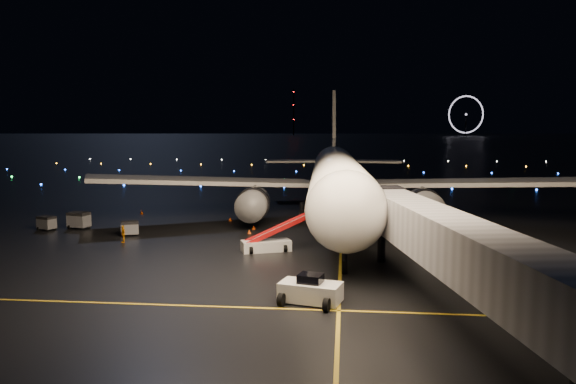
% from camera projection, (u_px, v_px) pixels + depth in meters
% --- Properties ---
extents(ground, '(2000.00, 2000.00, 0.00)m').
position_uv_depth(ground, '(325.00, 146.00, 343.18)').
color(ground, black).
rests_on(ground, ground).
extents(lane_centre, '(0.25, 80.00, 0.02)m').
position_uv_depth(lane_centre, '(342.00, 235.00, 60.33)').
color(lane_centre, gold).
rests_on(lane_centre, ground).
extents(lane_cross, '(60.00, 0.25, 0.02)m').
position_uv_depth(lane_cross, '(83.00, 302.00, 37.34)').
color(lane_cross, gold).
rests_on(lane_cross, ground).
extents(airliner, '(64.56, 61.57, 17.64)m').
position_uv_depth(airliner, '(337.00, 149.00, 70.45)').
color(airliner, white).
rests_on(airliner, ground).
extents(pushback_tug, '(4.43, 3.05, 1.92)m').
position_uv_depth(pushback_tug, '(310.00, 288.00, 37.25)').
color(pushback_tug, silver).
rests_on(pushback_tug, ground).
extents(belt_loader, '(6.92, 4.09, 3.25)m').
position_uv_depth(belt_loader, '(266.00, 234.00, 52.59)').
color(belt_loader, silver).
rests_on(belt_loader, ground).
extents(crew_c, '(0.99, 1.08, 1.77)m').
position_uv_depth(crew_c, '(123.00, 234.00, 56.56)').
color(crew_c, orange).
rests_on(crew_c, ground).
extents(safety_cone_0, '(0.45, 0.45, 0.47)m').
position_uv_depth(safety_cone_0, '(249.00, 231.00, 61.39)').
color(safety_cone_0, '#EF4A0A').
rests_on(safety_cone_0, ground).
extents(safety_cone_1, '(0.48, 0.48, 0.50)m').
position_uv_depth(safety_cone_1, '(230.00, 219.00, 69.83)').
color(safety_cone_1, '#EF4A0A').
rests_on(safety_cone_1, ground).
extents(safety_cone_2, '(0.61, 0.61, 0.53)m').
position_uv_depth(safety_cone_2, '(254.00, 227.00, 63.93)').
color(safety_cone_2, '#EF4A0A').
rests_on(safety_cone_2, ground).
extents(safety_cone_3, '(0.53, 0.53, 0.54)m').
position_uv_depth(safety_cone_3, '(142.00, 212.00, 75.09)').
color(safety_cone_3, '#EF4A0A').
rests_on(safety_cone_3, ground).
extents(ferris_wheel, '(49.33, 16.80, 52.00)m').
position_uv_depth(ferris_wheel, '(466.00, 116.00, 738.05)').
color(ferris_wheel, black).
rests_on(ferris_wheel, ground).
extents(radio_mast, '(1.80, 1.80, 64.00)m').
position_uv_depth(radio_mast, '(294.00, 112.00, 780.35)').
color(radio_mast, black).
rests_on(radio_mast, ground).
extents(taxiway_lights, '(164.00, 92.00, 0.36)m').
position_uv_depth(taxiway_lights, '(299.00, 170.00, 151.45)').
color(taxiway_lights, black).
rests_on(taxiway_lights, ground).
extents(baggage_cart_0, '(2.16, 1.88, 1.54)m').
position_uv_depth(baggage_cart_0, '(130.00, 228.00, 60.30)').
color(baggage_cart_0, gray).
rests_on(baggage_cart_0, ground).
extents(baggage_cart_1, '(2.51, 2.00, 1.89)m').
position_uv_depth(baggage_cart_1, '(79.00, 220.00, 64.39)').
color(baggage_cart_1, gray).
rests_on(baggage_cart_1, ground).
extents(baggage_cart_2, '(2.19, 1.87, 1.57)m').
position_uv_depth(baggage_cart_2, '(47.00, 223.00, 63.50)').
color(baggage_cart_2, gray).
rests_on(baggage_cart_2, ground).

